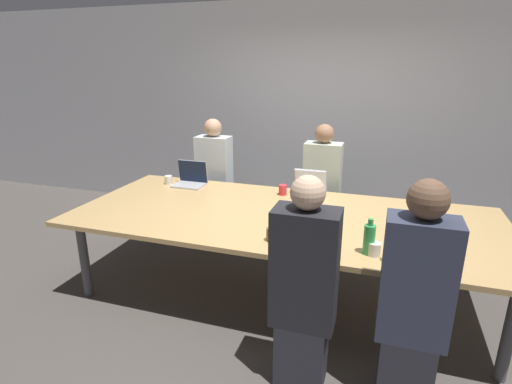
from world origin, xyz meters
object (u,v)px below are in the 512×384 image
(person_far_left, at_px, (214,180))
(person_near_right, at_px, (414,300))
(laptop_far_left, at_px, (191,178))
(cup_far_left, at_px, (169,180))
(cup_far_center, at_px, (283,190))
(laptop_near_midright, at_px, (307,238))
(cup_near_midright, at_px, (271,234))
(laptop_far_center, at_px, (310,188))
(bottle_near_right, at_px, (369,239))
(laptop_near_right, at_px, (415,257))
(person_near_midright, at_px, (304,289))
(person_far_center, at_px, (322,190))
(stapler, at_px, (326,229))
(cup_near_right, at_px, (374,249))

(person_far_left, distance_m, person_near_right, 2.97)
(laptop_far_left, xyz_separation_m, cup_far_left, (-0.25, -0.04, -0.03))
(laptop_far_left, relative_size, cup_far_center, 3.23)
(laptop_near_midright, bearing_deg, cup_near_midright, -6.04)
(person_far_left, height_order, person_near_right, person_near_right)
(laptop_far_center, bearing_deg, laptop_far_left, -178.31)
(laptop_far_left, xyz_separation_m, person_near_right, (2.22, -1.52, -0.13))
(cup_far_left, height_order, laptop_near_midright, laptop_near_midright)
(cup_far_left, bearing_deg, laptop_far_left, 9.70)
(bottle_near_right, bearing_deg, laptop_near_right, -17.01)
(laptop_far_left, height_order, cup_far_center, laptop_far_left)
(person_near_midright, bearing_deg, person_far_center, -83.77)
(laptop_near_right, bearing_deg, cup_near_midright, -4.67)
(cup_far_left, bearing_deg, laptop_near_midright, -32.25)
(cup_far_left, bearing_deg, cup_near_midright, -36.04)
(laptop_near_right, xyz_separation_m, person_near_right, (-0.00, -0.32, -0.12))
(person_far_center, xyz_separation_m, person_near_right, (0.87, -2.03, 0.02))
(person_far_center, bearing_deg, laptop_near_right, -62.87)
(laptop_far_left, bearing_deg, cup_far_center, -1.43)
(person_far_center, distance_m, laptop_near_right, 1.93)
(person_far_left, distance_m, cup_near_midright, 2.01)
(person_near_right, relative_size, stapler, 9.27)
(person_far_left, relative_size, person_near_midright, 1.00)
(laptop_near_right, bearing_deg, cup_far_center, -44.74)
(person_near_right, bearing_deg, stapler, -47.96)
(cup_near_midright, bearing_deg, laptop_far_left, 137.65)
(laptop_near_right, xyz_separation_m, bottle_near_right, (-0.29, 0.09, 0.05))
(laptop_near_midright, relative_size, laptop_near_right, 1.08)
(cup_near_midright, relative_size, cup_near_right, 1.10)
(person_near_midright, relative_size, cup_far_center, 13.82)
(person_far_left, xyz_separation_m, cup_near_midright, (1.18, -1.63, 0.13))
(person_near_midright, distance_m, person_far_center, 2.10)
(laptop_far_left, relative_size, stapler, 2.14)
(laptop_near_midright, height_order, person_far_center, person_far_center)
(cup_near_midright, xyz_separation_m, bottle_near_right, (0.70, 0.01, 0.06))
(person_near_right, distance_m, bottle_near_right, 0.53)
(person_near_right, relative_size, cup_near_right, 15.34)
(laptop_far_left, bearing_deg, person_far_left, 84.19)
(laptop_near_right, distance_m, bottle_near_right, 0.31)
(person_near_midright, height_order, person_far_center, person_near_midright)
(person_far_left, relative_size, cup_far_center, 13.83)
(person_far_center, relative_size, laptop_near_right, 4.37)
(person_near_midright, distance_m, laptop_far_center, 1.65)
(laptop_near_midright, height_order, laptop_far_center, laptop_far_center)
(cup_far_left, height_order, bottle_near_right, bottle_near_right)
(person_near_right, bearing_deg, person_far_left, -43.09)
(person_far_left, xyz_separation_m, laptop_near_midright, (1.45, -1.66, 0.15))
(cup_near_midright, bearing_deg, cup_far_center, 100.00)
(stapler, bearing_deg, person_near_midright, -101.67)
(cup_far_center, distance_m, person_near_right, 1.91)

